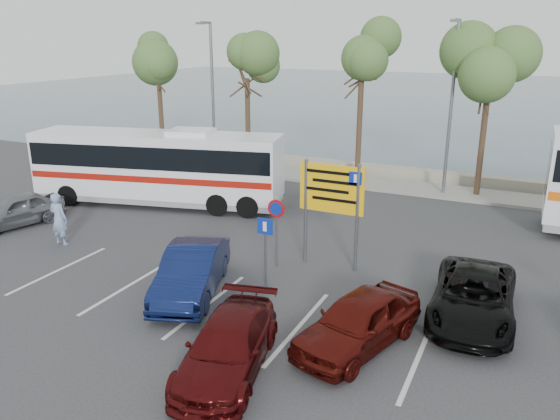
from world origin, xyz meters
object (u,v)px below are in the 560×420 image
at_px(street_lamp_right, 451,100).
at_px(pedestrian_near, 59,219).
at_px(direction_sign, 331,197).
at_px(car_blue, 192,271).
at_px(car_maroon, 228,347).
at_px(car_red, 358,321).
at_px(street_lamp_left, 212,89).
at_px(suv_black, 473,297).
at_px(coach_bus_left, 158,170).
at_px(car_silver_a, 15,210).

bearing_deg(street_lamp_right, pedestrian_near, -132.69).
bearing_deg(pedestrian_near, direction_sign, -167.60).
relative_size(car_blue, car_maroon, 1.04).
xyz_separation_m(street_lamp_right, pedestrian_near, (-11.75, -12.74, -3.61)).
distance_m(street_lamp_right, car_maroon, 17.59).
relative_size(car_blue, car_red, 1.08).
relative_size(street_lamp_right, car_red, 1.99).
height_order(street_lamp_left, car_red, street_lamp_left).
xyz_separation_m(car_maroon, suv_black, (4.80, 5.00, 0.04)).
xyz_separation_m(street_lamp_right, coach_bus_left, (-11.59, -7.02, -2.97)).
relative_size(street_lamp_left, street_lamp_right, 1.00).
distance_m(direction_sign, coach_bus_left, 10.18).
height_order(street_lamp_right, coach_bus_left, street_lamp_right).
height_order(street_lamp_right, car_blue, street_lamp_right).
xyz_separation_m(car_silver_a, car_red, (15.40, -2.72, 0.03)).
height_order(street_lamp_left, direction_sign, street_lamp_left).
bearing_deg(pedestrian_near, suv_black, -178.69).
bearing_deg(pedestrian_near, car_maroon, 154.79).
xyz_separation_m(car_blue, suv_black, (7.81, 2.04, -0.07)).
relative_size(street_lamp_right, pedestrian_near, 4.04).
height_order(direction_sign, car_maroon, direction_sign).
distance_m(car_red, pedestrian_near, 12.32).
bearing_deg(car_blue, street_lamp_left, 99.61).
relative_size(street_lamp_right, car_maroon, 1.90).
bearing_deg(street_lamp_left, pedestrian_near, -84.41).
xyz_separation_m(street_lamp_right, car_blue, (-5.01, -14.06, -3.88)).
bearing_deg(suv_black, direction_sign, 157.33).
bearing_deg(car_maroon, pedestrian_near, 143.10).
distance_m(street_lamp_right, pedestrian_near, 17.71).
bearing_deg(car_silver_a, street_lamp_left, 96.81).
xyz_separation_m(street_lamp_right, car_maroon, (-2.00, -17.02, -3.99)).
bearing_deg(direction_sign, suv_black, -19.49).
distance_m(street_lamp_left, car_blue, 16.63).
distance_m(street_lamp_right, car_blue, 15.42).
relative_size(coach_bus_left, suv_black, 2.47).
xyz_separation_m(street_lamp_left, car_blue, (7.99, -14.06, -3.88)).
bearing_deg(car_silver_a, direction_sign, 23.69).
bearing_deg(coach_bus_left, car_red, -32.78).
bearing_deg(direction_sign, street_lamp_right, 79.06).
bearing_deg(suv_black, coach_bus_left, 157.65).
xyz_separation_m(car_red, pedestrian_near, (-12.15, 2.00, 0.30)).
height_order(street_lamp_left, coach_bus_left, street_lamp_left).
xyz_separation_m(direction_sign, car_maroon, (-0.00, -6.70, -1.82)).
height_order(car_blue, suv_black, car_blue).
distance_m(direction_sign, suv_black, 5.39).
xyz_separation_m(coach_bus_left, suv_black, (14.39, -5.00, -0.98)).
bearing_deg(car_red, car_maroon, -119.61).
distance_m(street_lamp_left, direction_sign, 15.24).
distance_m(car_blue, pedestrian_near, 6.88).
bearing_deg(suv_black, street_lamp_left, 139.55).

